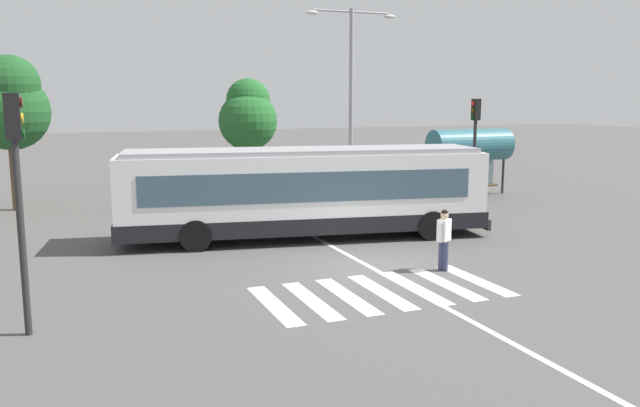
{
  "coord_description": "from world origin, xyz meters",
  "views": [
    {
      "loc": [
        -8.05,
        -15.81,
        4.73
      ],
      "look_at": [
        -0.19,
        3.64,
        1.3
      ],
      "focal_mm": 36.29,
      "sensor_mm": 36.0,
      "label": 1
    }
  ],
  "objects": [
    {
      "name": "city_transit_bus",
      "position": [
        -0.46,
        4.39,
        1.59
      ],
      "size": [
        12.67,
        4.66,
        3.06
      ],
      "color": "black",
      "rests_on": "ground_plane"
    },
    {
      "name": "lane_center_line",
      "position": [
        -0.07,
        2.0,
        0.0
      ],
      "size": [
        0.16,
        24.0,
        0.01
      ],
      "primitive_type": "cube",
      "color": "silver",
      "rests_on": "ground_plane"
    },
    {
      "name": "parked_car_black",
      "position": [
        -1.04,
        12.76,
        0.77
      ],
      "size": [
        1.98,
        4.55,
        1.35
      ],
      "color": "black",
      "rests_on": "ground_plane"
    },
    {
      "name": "bus_stop_shelter",
      "position": [
        10.46,
        10.57,
        2.42
      ],
      "size": [
        4.18,
        1.54,
        3.25
      ],
      "color": "#28282B",
      "rests_on": "ground_plane"
    },
    {
      "name": "background_tree_left",
      "position": [
        -9.83,
        14.2,
        4.47
      ],
      "size": [
        3.21,
        3.21,
        6.49
      ],
      "color": "brown",
      "rests_on": "ground_plane"
    },
    {
      "name": "ground_plane",
      "position": [
        0.0,
        0.0,
        0.0
      ],
      "size": [
        160.0,
        160.0,
        0.0
      ],
      "primitive_type": "plane",
      "color": "#514F4C"
    },
    {
      "name": "parked_car_blue",
      "position": [
        -3.59,
        13.08,
        0.77
      ],
      "size": [
        1.9,
        4.51,
        1.35
      ],
      "color": "black",
      "rests_on": "ground_plane"
    },
    {
      "name": "parked_car_white",
      "position": [
        1.72,
        13.09,
        0.77
      ],
      "size": [
        2.13,
        4.61,
        1.35
      ],
      "color": "black",
      "rests_on": "ground_plane"
    },
    {
      "name": "pedestrian_crossing_street",
      "position": [
        1.63,
        -0.97,
        0.97
      ],
      "size": [
        0.5,
        0.44,
        1.72
      ],
      "color": "#333856",
      "rests_on": "ground_plane"
    },
    {
      "name": "parked_car_champagne",
      "position": [
        4.43,
        13.45,
        0.77
      ],
      "size": [
        1.99,
        4.56,
        1.35
      ],
      "color": "black",
      "rests_on": "ground_plane"
    },
    {
      "name": "traffic_light_near_corner",
      "position": [
        -8.83,
        -2.04,
        3.23
      ],
      "size": [
        0.33,
        0.32,
        4.82
      ],
      "color": "#28282B",
      "rests_on": "ground_plane"
    },
    {
      "name": "parked_car_silver",
      "position": [
        7.03,
        13.21,
        0.77
      ],
      "size": [
        2.09,
        4.6,
        1.35
      ],
      "color": "black",
      "rests_on": "ground_plane"
    },
    {
      "name": "crosswalk_painted_stripes",
      "position": [
        -0.87,
        -2.1,
        0.0
      ],
      "size": [
        6.01,
        3.1,
        0.01
      ],
      "color": "silver",
      "rests_on": "ground_plane"
    },
    {
      "name": "traffic_light_far_corner",
      "position": [
        8.36,
        7.23,
        3.15
      ],
      "size": [
        0.33,
        0.32,
        4.7
      ],
      "color": "#28282B",
      "rests_on": "ground_plane"
    },
    {
      "name": "background_tree_right",
      "position": [
        2.32,
        21.09,
        3.74
      ],
      "size": [
        3.42,
        3.42,
        5.88
      ],
      "color": "brown",
      "rests_on": "ground_plane"
    },
    {
      "name": "twin_arm_street_lamp",
      "position": [
        4.93,
        12.37,
        5.45
      ],
      "size": [
        4.55,
        0.32,
        8.83
      ],
      "color": "#939399",
      "rests_on": "ground_plane"
    }
  ]
}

